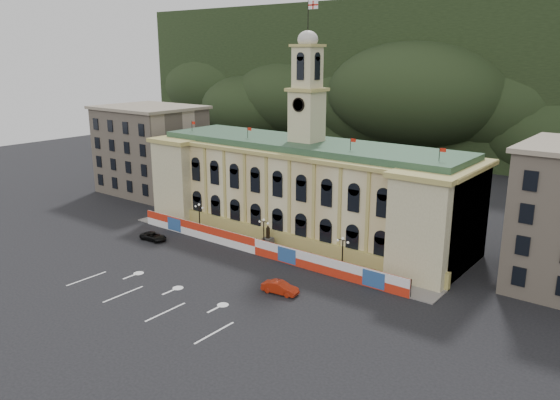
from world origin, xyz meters
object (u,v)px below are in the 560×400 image
Objects in this scene: black_suv at (153,236)px; lamp_center at (264,232)px; statue at (268,242)px; red_sedan at (280,288)px.

lamp_center is at bearing -71.17° from black_suv.
statue is at bearing -68.41° from black_suv.
red_sedan reaches higher than black_suv.
lamp_center is 18.85m from black_suv.
statue is 0.75× the size of red_sedan.
black_suv is (-17.21, -8.30, -0.53)m from statue.
lamp_center is 1.06× the size of black_suv.
statue is 19.11m from black_suv.
black_suv is (-28.66, 3.39, -0.13)m from red_sedan.
red_sedan is at bearing -100.89° from black_suv.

